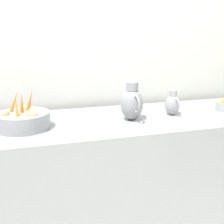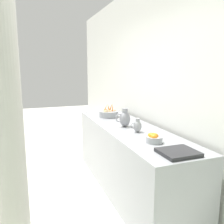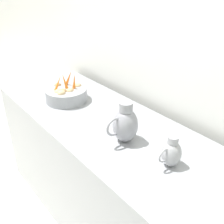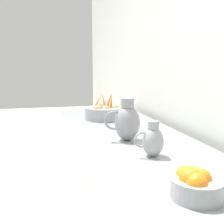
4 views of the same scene
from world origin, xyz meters
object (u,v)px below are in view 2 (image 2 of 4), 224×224
at_px(orange_bowl, 154,138).
at_px(metal_pitcher_tall, 125,118).
at_px(vegetable_colander, 109,114).
at_px(metal_pitcher_short, 137,126).
at_px(support_column, 5,94).

bearing_deg(orange_bowl, metal_pitcher_tall, -89.43).
height_order(vegetable_colander, metal_pitcher_short, vegetable_colander).
relative_size(vegetable_colander, metal_pitcher_short, 1.80).
xyz_separation_m(vegetable_colander, metal_pitcher_tall, (0.01, 0.69, 0.06)).
bearing_deg(vegetable_colander, metal_pitcher_tall, 89.02).
height_order(vegetable_colander, orange_bowl, vegetable_colander).
xyz_separation_m(vegetable_colander, metal_pitcher_short, (-0.02, 1.01, 0.02)).
bearing_deg(metal_pitcher_tall, support_column, 30.63).
distance_m(orange_bowl, metal_pitcher_tall, 0.77).
bearing_deg(support_column, vegetable_colander, -132.98).
height_order(metal_pitcher_tall, metal_pitcher_short, metal_pitcher_tall).
distance_m(metal_pitcher_tall, metal_pitcher_short, 0.32).
relative_size(metal_pitcher_tall, metal_pitcher_short, 1.44).
distance_m(vegetable_colander, orange_bowl, 1.46).
relative_size(orange_bowl, metal_pitcher_short, 1.01).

